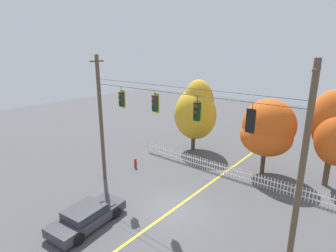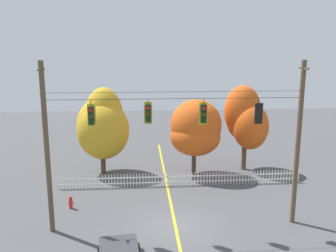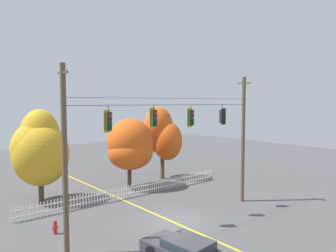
{
  "view_description": "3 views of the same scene",
  "coord_description": "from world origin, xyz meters",
  "px_view_note": "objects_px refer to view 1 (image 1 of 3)",
  "views": [
    {
      "loc": [
        9.01,
        -11.65,
        9.55
      ],
      "look_at": [
        -0.47,
        -0.01,
        5.32
      ],
      "focal_mm": 28.7,
      "sensor_mm": 36.0,
      "label": 1
    },
    {
      "loc": [
        -1.88,
        -18.67,
        9.8
      ],
      "look_at": [
        -0.37,
        0.68,
        5.68
      ],
      "focal_mm": 38.4,
      "sensor_mm": 36.0,
      "label": 2
    },
    {
      "loc": [
        -12.81,
        -15.11,
        7.46
      ],
      "look_at": [
        -0.03,
        0.47,
        5.98
      ],
      "focal_mm": 34.89,
      "sensor_mm": 36.0,
      "label": 3
    }
  ],
  "objects_px": {
    "traffic_signal_southbound_primary": "(197,111)",
    "traffic_signal_northbound_secondary": "(251,120)",
    "parked_car": "(87,215)",
    "traffic_signal_westbound_side": "(155,103)",
    "autumn_oak_far_east": "(335,130)",
    "autumn_maple_near_fence": "(195,111)",
    "traffic_signal_eastbound_side": "(122,99)",
    "autumn_maple_mid": "(268,130)",
    "fire_hydrant": "(135,163)"
  },
  "relations": [
    {
      "from": "traffic_signal_southbound_primary",
      "to": "parked_car",
      "type": "bearing_deg",
      "value": -135.01
    },
    {
      "from": "autumn_oak_far_east",
      "to": "traffic_signal_westbound_side",
      "type": "bearing_deg",
      "value": -130.62
    },
    {
      "from": "traffic_signal_eastbound_side",
      "to": "autumn_maple_mid",
      "type": "xyz_separation_m",
      "value": [
        6.88,
        8.61,
        -2.81
      ]
    },
    {
      "from": "autumn_maple_near_fence",
      "to": "autumn_oak_far_east",
      "type": "distance_m",
      "value": 11.7
    },
    {
      "from": "traffic_signal_northbound_secondary",
      "to": "traffic_signal_eastbound_side",
      "type": "bearing_deg",
      "value": 179.88
    },
    {
      "from": "traffic_signal_westbound_side",
      "to": "autumn_oak_far_east",
      "type": "relative_size",
      "value": 0.19
    },
    {
      "from": "traffic_signal_eastbound_side",
      "to": "traffic_signal_southbound_primary",
      "type": "height_order",
      "value": "same"
    },
    {
      "from": "traffic_signal_westbound_side",
      "to": "parked_car",
      "type": "height_order",
      "value": "traffic_signal_westbound_side"
    },
    {
      "from": "autumn_oak_far_east",
      "to": "traffic_signal_eastbound_side",
      "type": "bearing_deg",
      "value": -139.4
    },
    {
      "from": "autumn_maple_mid",
      "to": "autumn_oak_far_east",
      "type": "height_order",
      "value": "autumn_oak_far_east"
    },
    {
      "from": "autumn_oak_far_east",
      "to": "fire_hydrant",
      "type": "height_order",
      "value": "autumn_oak_far_east"
    },
    {
      "from": "parked_car",
      "to": "traffic_signal_westbound_side",
      "type": "bearing_deg",
      "value": 72.3
    },
    {
      "from": "traffic_signal_westbound_side",
      "to": "autumn_maple_mid",
      "type": "xyz_separation_m",
      "value": [
        3.91,
        8.61,
        -2.9
      ]
    },
    {
      "from": "autumn_maple_mid",
      "to": "autumn_oak_far_east",
      "type": "xyz_separation_m",
      "value": [
        4.32,
        0.99,
        0.59
      ]
    },
    {
      "from": "traffic_signal_northbound_secondary",
      "to": "parked_car",
      "type": "distance_m",
      "value": 10.33
    },
    {
      "from": "autumn_oak_far_east",
      "to": "parked_car",
      "type": "distance_m",
      "value": 17.32
    },
    {
      "from": "traffic_signal_eastbound_side",
      "to": "traffic_signal_westbound_side",
      "type": "relative_size",
      "value": 1.06
    },
    {
      "from": "autumn_oak_far_east",
      "to": "fire_hydrant",
      "type": "bearing_deg",
      "value": -152.71
    },
    {
      "from": "traffic_signal_southbound_primary",
      "to": "traffic_signal_northbound_secondary",
      "type": "xyz_separation_m",
      "value": [
        2.98,
        -0.02,
        0.0
      ]
    },
    {
      "from": "traffic_signal_westbound_side",
      "to": "traffic_signal_southbound_primary",
      "type": "bearing_deg",
      "value": 0.01
    },
    {
      "from": "traffic_signal_northbound_secondary",
      "to": "autumn_maple_near_fence",
      "type": "bearing_deg",
      "value": 134.13
    },
    {
      "from": "traffic_signal_southbound_primary",
      "to": "autumn_maple_mid",
      "type": "height_order",
      "value": "traffic_signal_southbound_primary"
    },
    {
      "from": "traffic_signal_eastbound_side",
      "to": "autumn_maple_mid",
      "type": "relative_size",
      "value": 0.24
    },
    {
      "from": "traffic_signal_westbound_side",
      "to": "traffic_signal_southbound_primary",
      "type": "relative_size",
      "value": 0.94
    },
    {
      "from": "autumn_maple_mid",
      "to": "autumn_oak_far_east",
      "type": "distance_m",
      "value": 4.47
    },
    {
      "from": "traffic_signal_northbound_secondary",
      "to": "traffic_signal_westbound_side",
      "type": "bearing_deg",
      "value": 179.82
    },
    {
      "from": "fire_hydrant",
      "to": "traffic_signal_southbound_primary",
      "type": "bearing_deg",
      "value": -19.9
    },
    {
      "from": "traffic_signal_eastbound_side",
      "to": "traffic_signal_westbound_side",
      "type": "xyz_separation_m",
      "value": [
        2.97,
        -0.0,
        0.08
      ]
    },
    {
      "from": "traffic_signal_westbound_side",
      "to": "autumn_maple_mid",
      "type": "relative_size",
      "value": 0.22
    },
    {
      "from": "traffic_signal_southbound_primary",
      "to": "traffic_signal_northbound_secondary",
      "type": "height_order",
      "value": "same"
    },
    {
      "from": "traffic_signal_eastbound_side",
      "to": "autumn_maple_mid",
      "type": "height_order",
      "value": "traffic_signal_eastbound_side"
    },
    {
      "from": "autumn_maple_near_fence",
      "to": "autumn_oak_far_east",
      "type": "relative_size",
      "value": 0.99
    },
    {
      "from": "traffic_signal_eastbound_side",
      "to": "traffic_signal_southbound_primary",
      "type": "relative_size",
      "value": 1.0
    },
    {
      "from": "autumn_maple_mid",
      "to": "traffic_signal_southbound_primary",
      "type": "bearing_deg",
      "value": -96.32
    },
    {
      "from": "traffic_signal_eastbound_side",
      "to": "autumn_maple_near_fence",
      "type": "distance_m",
      "value": 10.02
    },
    {
      "from": "autumn_maple_near_fence",
      "to": "traffic_signal_westbound_side",
      "type": "bearing_deg",
      "value": -70.27
    },
    {
      "from": "autumn_maple_near_fence",
      "to": "fire_hydrant",
      "type": "height_order",
      "value": "autumn_maple_near_fence"
    },
    {
      "from": "autumn_maple_mid",
      "to": "parked_car",
      "type": "bearing_deg",
      "value": -112.25
    },
    {
      "from": "traffic_signal_northbound_secondary",
      "to": "autumn_oak_far_east",
      "type": "relative_size",
      "value": 0.2
    },
    {
      "from": "autumn_maple_mid",
      "to": "autumn_oak_far_east",
      "type": "relative_size",
      "value": 0.86
    },
    {
      "from": "traffic_signal_westbound_side",
      "to": "autumn_maple_near_fence",
      "type": "distance_m",
      "value": 10.61
    },
    {
      "from": "traffic_signal_eastbound_side",
      "to": "autumn_maple_near_fence",
      "type": "height_order",
      "value": "traffic_signal_eastbound_side"
    },
    {
      "from": "traffic_signal_southbound_primary",
      "to": "autumn_maple_near_fence",
      "type": "height_order",
      "value": "traffic_signal_southbound_primary"
    },
    {
      "from": "traffic_signal_southbound_primary",
      "to": "parked_car",
      "type": "relative_size",
      "value": 0.31
    },
    {
      "from": "traffic_signal_northbound_secondary",
      "to": "autumn_maple_near_fence",
      "type": "xyz_separation_m",
      "value": [
        -9.4,
        9.69,
        -2.57
      ]
    },
    {
      "from": "traffic_signal_northbound_secondary",
      "to": "autumn_oak_far_east",
      "type": "height_order",
      "value": "traffic_signal_northbound_secondary"
    },
    {
      "from": "autumn_maple_near_fence",
      "to": "autumn_oak_far_east",
      "type": "xyz_separation_m",
      "value": [
        11.7,
        -0.08,
        0.33
      ]
    },
    {
      "from": "traffic_signal_eastbound_side",
      "to": "parked_car",
      "type": "height_order",
      "value": "traffic_signal_eastbound_side"
    },
    {
      "from": "traffic_signal_southbound_primary",
      "to": "autumn_oak_far_east",
      "type": "relative_size",
      "value": 0.21
    },
    {
      "from": "traffic_signal_northbound_secondary",
      "to": "autumn_maple_near_fence",
      "type": "distance_m",
      "value": 13.75
    }
  ]
}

